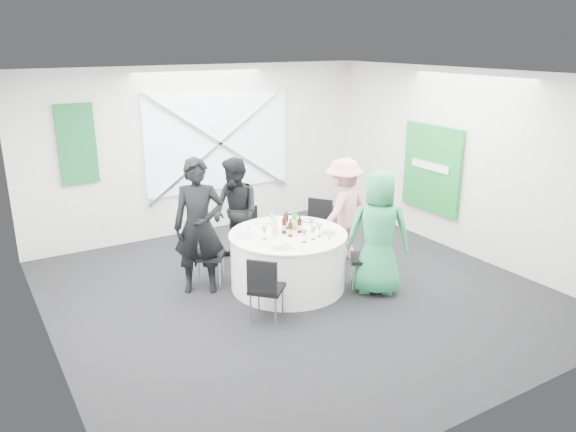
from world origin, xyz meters
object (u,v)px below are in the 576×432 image
person_man_back (236,212)px  person_woman_green (379,233)px  chair_front_right (373,253)px  person_man_back_left (199,226)px  clear_water_bottle (275,228)px  person_woman_pink (343,210)px  banquet_table (288,260)px  chair_back (250,231)px  chair_back_right (318,224)px  chair_front_left (265,285)px  chair_back_left (202,249)px  green_water_bottle (294,220)px

person_man_back → person_woman_green: 2.17m
chair_front_right → person_woman_green: person_woman_green is taller
person_man_back_left → clear_water_bottle: person_man_back_left is taller
chair_front_right → person_woman_pink: size_ratio=0.57×
banquet_table → person_man_back: bearing=101.0°
chair_back → person_man_back_left: (-1.03, -0.58, 0.42)m
chair_back_right → clear_water_bottle: size_ratio=3.13×
chair_back_right → person_man_back: size_ratio=0.56×
chair_front_left → person_man_back_left: (-0.28, 1.23, 0.42)m
chair_back_left → person_woman_green: (1.88, -1.36, 0.30)m
chair_back_left → chair_front_right: size_ratio=1.01×
chair_front_left → person_man_back: size_ratio=0.52×
green_water_bottle → person_man_back_left: bearing=160.3°
person_man_back_left → clear_water_bottle: size_ratio=6.31×
person_man_back_left → person_woman_green: 2.31m
banquet_table → person_man_back: (-0.22, 1.11, 0.41)m
person_man_back → green_water_bottle: 1.09m
person_woman_pink → clear_water_bottle: 1.49m
chair_back → chair_front_left: (-0.75, -1.81, 0.01)m
chair_front_left → banquet_table: bearing=-90.0°
person_man_back_left → person_man_back: bearing=62.4°
banquet_table → person_man_back: size_ratio=0.98×
banquet_table → chair_front_right: (0.91, -0.65, 0.14)m
chair_back_right → person_woman_green: person_woman_green is taller
chair_back_right → person_man_back_left: person_man_back_left is taller
clear_water_bottle → person_woman_green: bearing=-32.7°
chair_front_right → chair_back_left: bearing=-88.5°
chair_back_right → person_woman_green: size_ratio=0.54×
chair_back_right → person_man_back: person_man_back is taller
person_man_back → clear_water_bottle: bearing=-10.7°
chair_front_right → person_man_back: person_man_back is taller
person_man_back_left → chair_back: bearing=55.3°
person_woman_green → person_man_back: bearing=-19.7°
green_water_bottle → chair_back_left: bearing=154.3°
banquet_table → chair_back: bearing=90.1°
chair_front_left → chair_back_left: bearing=-34.6°
person_man_back_left → person_woman_green: size_ratio=1.09×
person_man_back → chair_back_left: bearing=-68.0°
person_woman_pink → green_water_bottle: 1.12m
chair_front_left → person_woman_pink: 2.29m
person_man_back_left → green_water_bottle: bearing=6.4°
chair_back_left → person_man_back_left: (-0.07, -0.11, 0.37)m
chair_front_right → person_man_back: bearing=-111.9°
banquet_table → person_woman_pink: 1.34m
chair_front_right → person_man_back_left: size_ratio=0.50×
chair_front_left → person_man_back: 1.93m
chair_front_right → person_man_back: (-1.12, 1.76, 0.27)m
person_woman_pink → person_woman_green: person_woman_green is taller
clear_water_bottle → chair_back: bearing=79.3°
person_man_back → person_woman_pink: 1.59m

